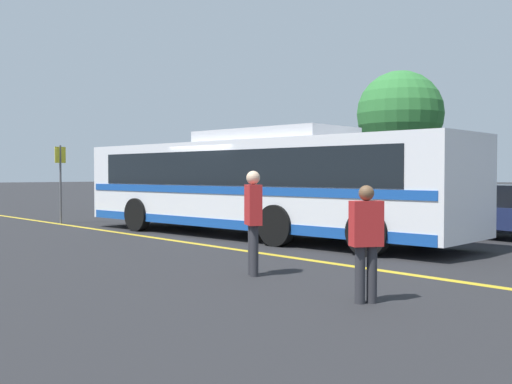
{
  "coord_description": "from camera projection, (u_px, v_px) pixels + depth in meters",
  "views": [
    {
      "loc": [
        12.94,
        -10.78,
        1.74
      ],
      "look_at": [
        0.8,
        0.28,
        1.24
      ],
      "focal_mm": 42.0,
      "sensor_mm": 36.0,
      "label": 1
    }
  ],
  "objects": [
    {
      "name": "pedestrian_0",
      "position": [
        253.0,
        216.0,
        10.17
      ],
      "size": [
        0.47,
        0.39,
        1.79
      ],
      "rotation": [
        0.0,
        0.0,
        2.64
      ],
      "color": "#2D2D33",
      "rests_on": "ground_plane"
    },
    {
      "name": "parked_car_1",
      "position": [
        231.0,
        198.0,
        24.51
      ],
      "size": [
        4.25,
        2.27,
        1.48
      ],
      "rotation": [
        0.0,
        0.0,
        -1.64
      ],
      "color": "silver",
      "rests_on": "ground_plane"
    },
    {
      "name": "lane_strip_0",
      "position": [
        191.0,
        243.0,
        14.99
      ],
      "size": [
        32.18,
        0.2,
        0.01
      ],
      "primitive_type": "cube",
      "rotation": [
        0.0,
        0.0,
        1.57
      ],
      "color": "gold",
      "rests_on": "ground_plane"
    },
    {
      "name": "bus_stop_sign",
      "position": [
        60.0,
        175.0,
        20.81
      ],
      "size": [
        0.07,
        0.4,
        2.73
      ],
      "rotation": [
        0.0,
        0.0,
        1.65
      ],
      "color": "#59595E",
      "rests_on": "ground_plane"
    },
    {
      "name": "parked_car_2",
      "position": [
        325.0,
        204.0,
        20.4
      ],
      "size": [
        4.03,
        1.9,
        1.41
      ],
      "rotation": [
        0.0,
        0.0,
        1.6
      ],
      "color": "#4C3823",
      "rests_on": "ground_plane"
    },
    {
      "name": "parked_car_3",
      "position": [
        507.0,
        212.0,
        16.0
      ],
      "size": [
        4.53,
        2.2,
        1.44
      ],
      "rotation": [
        0.0,
        0.0,
        -1.65
      ],
      "color": "navy",
      "rests_on": "ground_plane"
    },
    {
      "name": "transit_bus",
      "position": [
        256.0,
        183.0,
        16.41
      ],
      "size": [
        12.64,
        3.55,
        2.91
      ],
      "rotation": [
        0.0,
        0.0,
        1.65
      ],
      "color": "white",
      "rests_on": "ground_plane"
    },
    {
      "name": "parked_car_0",
      "position": [
        158.0,
        195.0,
        28.75
      ],
      "size": [
        4.55,
        1.99,
        1.36
      ],
      "rotation": [
        0.0,
        0.0,
        1.51
      ],
      "color": "#4C3823",
      "rests_on": "ground_plane"
    },
    {
      "name": "tree_1",
      "position": [
        400.0,
        114.0,
        22.73
      ],
      "size": [
        3.27,
        3.27,
        5.65
      ],
      "color": "#513823",
      "rests_on": "ground_plane"
    },
    {
      "name": "curb_strip",
      "position": [
        386.0,
        222.0,
        20.55
      ],
      "size": [
        40.18,
        0.36,
        0.15
      ],
      "primitive_type": "cube",
      "color": "#99999E",
      "rests_on": "ground_plane"
    },
    {
      "name": "pedestrian_1",
      "position": [
        366.0,
        237.0,
        8.0
      ],
      "size": [
        0.4,
        0.47,
        1.58
      ],
      "rotation": [
        0.0,
        0.0,
        1.05
      ],
      "color": "#2D2D33",
      "rests_on": "ground_plane"
    },
    {
      "name": "ground_plane",
      "position": [
        230.0,
        235.0,
        16.87
      ],
      "size": [
        220.0,
        220.0,
        0.0
      ],
      "primitive_type": "plane",
      "color": "#262628"
    }
  ]
}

